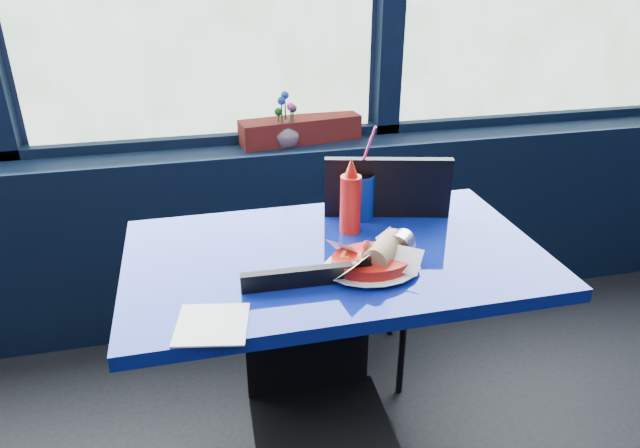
{
  "coord_description": "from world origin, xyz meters",
  "views": [
    {
      "loc": [
        -0.08,
        0.59,
        1.55
      ],
      "look_at": [
        0.25,
        1.98,
        0.85
      ],
      "focal_mm": 32.0,
      "sensor_mm": 36.0,
      "label": 1
    }
  ],
  "objects_px": {
    "chair_near_back": "(365,254)",
    "near_table": "(334,304)",
    "flower_vase": "(287,130)",
    "ketchup_bottle": "(351,200)",
    "planter_box": "(300,130)",
    "food_basket": "(374,260)",
    "soda_cup": "(360,195)",
    "chair_near_front": "(317,396)"
  },
  "relations": [
    {
      "from": "near_table",
      "to": "chair_near_back",
      "type": "relative_size",
      "value": 1.27
    },
    {
      "from": "planter_box",
      "to": "soda_cup",
      "type": "relative_size",
      "value": 1.65
    },
    {
      "from": "food_basket",
      "to": "ketchup_bottle",
      "type": "relative_size",
      "value": 1.24
    },
    {
      "from": "chair_near_back",
      "to": "flower_vase",
      "type": "height_order",
      "value": "flower_vase"
    },
    {
      "from": "chair_near_back",
      "to": "soda_cup",
      "type": "relative_size",
      "value": 3.05
    },
    {
      "from": "near_table",
      "to": "chair_near_back",
      "type": "distance_m",
      "value": 0.38
    },
    {
      "from": "chair_near_back",
      "to": "planter_box",
      "type": "bearing_deg",
      "value": -64.35
    },
    {
      "from": "ketchup_bottle",
      "to": "soda_cup",
      "type": "xyz_separation_m",
      "value": [
        0.06,
        0.1,
        -0.03
      ]
    },
    {
      "from": "near_table",
      "to": "chair_near_front",
      "type": "distance_m",
      "value": 0.3
    },
    {
      "from": "chair_near_front",
      "to": "ketchup_bottle",
      "type": "relative_size",
      "value": 3.33
    },
    {
      "from": "near_table",
      "to": "ketchup_bottle",
      "type": "bearing_deg",
      "value": 56.92
    },
    {
      "from": "chair_near_back",
      "to": "near_table",
      "type": "bearing_deg",
      "value": 72.53
    },
    {
      "from": "chair_near_front",
      "to": "near_table",
      "type": "bearing_deg",
      "value": 67.68
    },
    {
      "from": "flower_vase",
      "to": "ketchup_bottle",
      "type": "xyz_separation_m",
      "value": [
        0.07,
        -0.72,
        -0.01
      ]
    },
    {
      "from": "near_table",
      "to": "flower_vase",
      "type": "height_order",
      "value": "flower_vase"
    },
    {
      "from": "soda_cup",
      "to": "flower_vase",
      "type": "bearing_deg",
      "value": 101.51
    },
    {
      "from": "near_table",
      "to": "planter_box",
      "type": "distance_m",
      "value": 0.94
    },
    {
      "from": "chair_near_back",
      "to": "flower_vase",
      "type": "bearing_deg",
      "value": -56.25
    },
    {
      "from": "food_basket",
      "to": "planter_box",
      "type": "bearing_deg",
      "value": 67.12
    },
    {
      "from": "food_basket",
      "to": "chair_near_back",
      "type": "bearing_deg",
      "value": 52.13
    },
    {
      "from": "planter_box",
      "to": "ketchup_bottle",
      "type": "distance_m",
      "value": 0.77
    },
    {
      "from": "chair_near_back",
      "to": "food_basket",
      "type": "height_order",
      "value": "chair_near_back"
    },
    {
      "from": "flower_vase",
      "to": "ketchup_bottle",
      "type": "distance_m",
      "value": 0.72
    },
    {
      "from": "near_table",
      "to": "food_basket",
      "type": "distance_m",
      "value": 0.26
    },
    {
      "from": "chair_near_front",
      "to": "planter_box",
      "type": "xyz_separation_m",
      "value": [
        0.2,
        1.15,
        0.39
      ]
    },
    {
      "from": "chair_near_front",
      "to": "ketchup_bottle",
      "type": "xyz_separation_m",
      "value": [
        0.19,
        0.38,
        0.4
      ]
    },
    {
      "from": "near_table",
      "to": "flower_vase",
      "type": "bearing_deg",
      "value": 89.22
    },
    {
      "from": "food_basket",
      "to": "soda_cup",
      "type": "bearing_deg",
      "value": 56.95
    },
    {
      "from": "near_table",
      "to": "soda_cup",
      "type": "distance_m",
      "value": 0.37
    },
    {
      "from": "near_table",
      "to": "soda_cup",
      "type": "relative_size",
      "value": 3.86
    },
    {
      "from": "flower_vase",
      "to": "planter_box",
      "type": "bearing_deg",
      "value": 37.93
    },
    {
      "from": "soda_cup",
      "to": "ketchup_bottle",
      "type": "bearing_deg",
      "value": -122.09
    },
    {
      "from": "chair_near_back",
      "to": "planter_box",
      "type": "distance_m",
      "value": 0.66
    },
    {
      "from": "planter_box",
      "to": "flower_vase",
      "type": "xyz_separation_m",
      "value": [
        -0.07,
        -0.05,
        0.02
      ]
    },
    {
      "from": "chair_near_back",
      "to": "soda_cup",
      "type": "bearing_deg",
      "value": 74.71
    },
    {
      "from": "ketchup_bottle",
      "to": "soda_cup",
      "type": "bearing_deg",
      "value": 57.91
    },
    {
      "from": "food_basket",
      "to": "soda_cup",
      "type": "relative_size",
      "value": 0.96
    },
    {
      "from": "food_basket",
      "to": "soda_cup",
      "type": "xyz_separation_m",
      "value": [
        0.06,
        0.34,
        0.05
      ]
    },
    {
      "from": "chair_near_front",
      "to": "food_basket",
      "type": "relative_size",
      "value": 2.69
    },
    {
      "from": "near_table",
      "to": "flower_vase",
      "type": "xyz_separation_m",
      "value": [
        0.01,
        0.84,
        0.3
      ]
    },
    {
      "from": "near_table",
      "to": "ketchup_bottle",
      "type": "distance_m",
      "value": 0.32
    },
    {
      "from": "chair_near_back",
      "to": "ketchup_bottle",
      "type": "xyz_separation_m",
      "value": [
        -0.12,
        -0.2,
        0.31
      ]
    }
  ]
}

